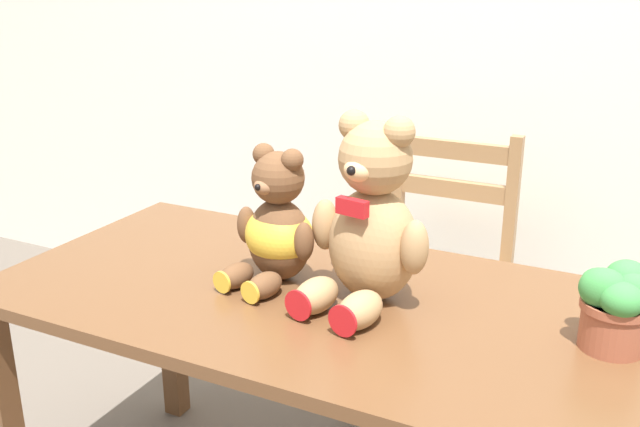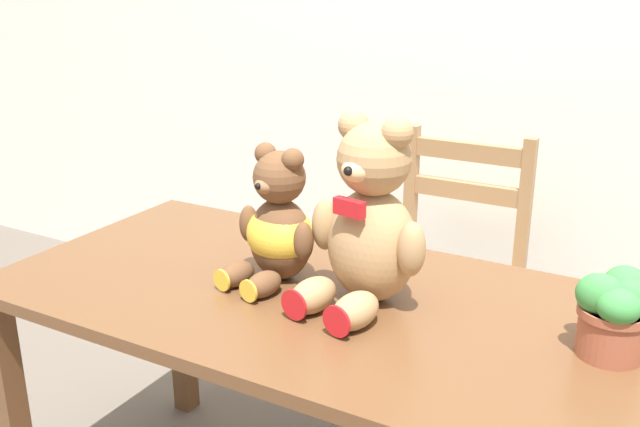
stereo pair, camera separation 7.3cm
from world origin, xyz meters
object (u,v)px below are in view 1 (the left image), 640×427
at_px(wooden_chair_behind, 436,272).
at_px(teddy_bear_right, 370,223).
at_px(teddy_bear_left, 277,228).
at_px(potted_plant, 615,304).

relative_size(wooden_chair_behind, teddy_bear_right, 2.18).
relative_size(wooden_chair_behind, teddy_bear_left, 2.83).
bearing_deg(teddy_bear_left, teddy_bear_right, -170.00).
xyz_separation_m(teddy_bear_left, potted_plant, (0.73, 0.00, -0.03)).
relative_size(teddy_bear_right, potted_plant, 2.35).
distance_m(wooden_chair_behind, teddy_bear_left, 0.89).
distance_m(teddy_bear_left, potted_plant, 0.73).
relative_size(wooden_chair_behind, potted_plant, 5.14).
bearing_deg(teddy_bear_right, wooden_chair_behind, -73.06).
height_order(wooden_chair_behind, teddy_bear_left, teddy_bear_left).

